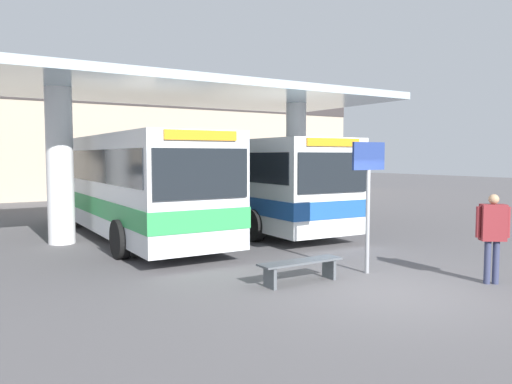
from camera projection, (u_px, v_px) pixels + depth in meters
name	position (u px, v px, depth m)	size (l,w,h in m)	color
ground_plane	(391.00, 292.00, 9.40)	(100.00, 100.00, 0.00)	#565456
townhouse_backdrop	(85.00, 126.00, 29.54)	(40.00, 0.58, 7.47)	tan
station_canopy	(193.00, 107.00, 16.59)	(13.50, 6.55, 4.78)	silver
transit_bus_left_bay	(128.00, 181.00, 15.91)	(2.87, 11.17, 3.17)	silver
transit_bus_center_bay	(238.00, 179.00, 18.51)	(3.11, 11.32, 3.08)	white
waiting_bench_near_pillar	(301.00, 266.00, 10.05)	(1.85, 0.44, 0.46)	#4C5156
info_sign_platform	(368.00, 180.00, 10.80)	(0.90, 0.09, 2.86)	gray
pedestrian_waiting	(493.00, 229.00, 9.95)	(0.59, 0.49, 1.81)	#333856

